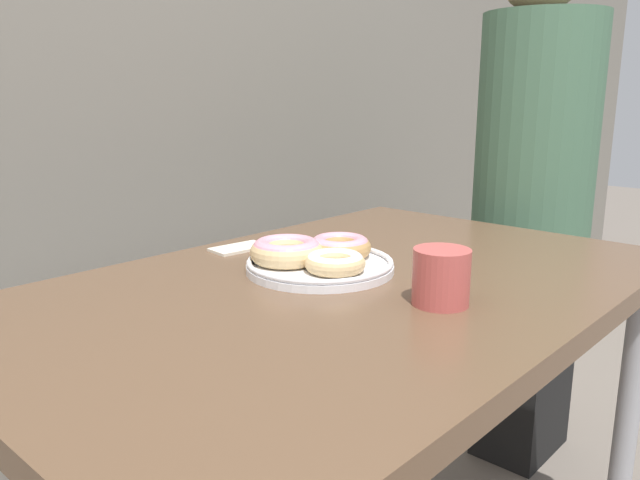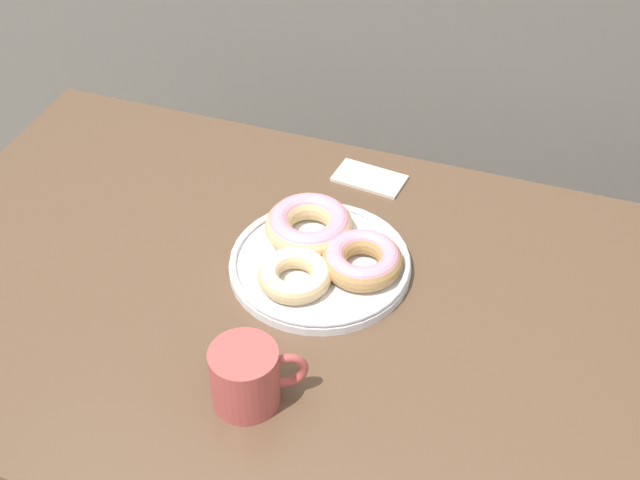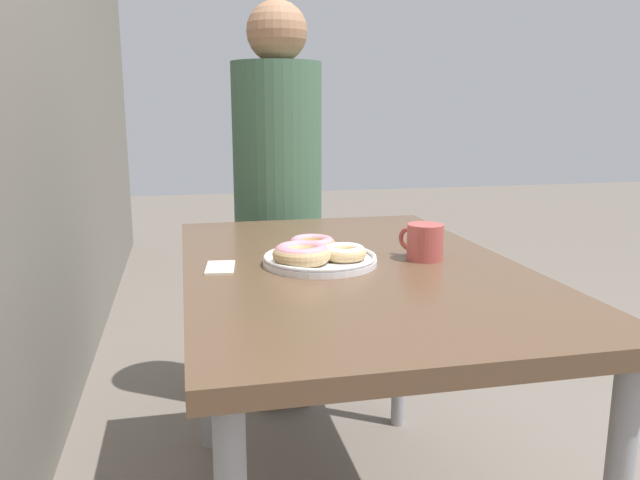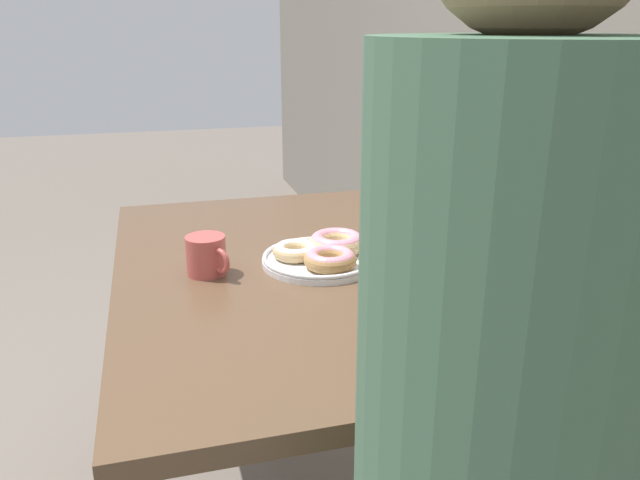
% 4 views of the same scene
% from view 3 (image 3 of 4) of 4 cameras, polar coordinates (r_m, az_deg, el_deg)
% --- Properties ---
extents(dining_table, '(1.26, 0.80, 0.77)m').
position_cam_3_polar(dining_table, '(1.54, 2.80, -4.99)').
color(dining_table, brown).
rests_on(dining_table, ground_plane).
extents(donut_plate, '(0.28, 0.29, 0.06)m').
position_cam_3_polar(donut_plate, '(1.50, -0.32, -1.25)').
color(donut_plate, white).
rests_on(donut_plate, dining_table).
extents(coffee_mug, '(0.12, 0.09, 0.09)m').
position_cam_3_polar(coffee_mug, '(1.58, 9.47, -0.10)').
color(coffee_mug, '#B74C47').
rests_on(coffee_mug, dining_table).
extents(person_figure, '(0.35, 0.33, 1.50)m').
position_cam_3_polar(person_figure, '(2.35, -3.91, 3.90)').
color(person_figure, black).
rests_on(person_figure, ground_plane).
extents(napkin, '(0.13, 0.08, 0.01)m').
position_cam_3_polar(napkin, '(1.49, -9.10, -2.51)').
color(napkin, beige).
rests_on(napkin, dining_table).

